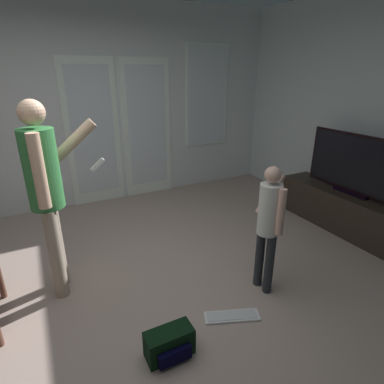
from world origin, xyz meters
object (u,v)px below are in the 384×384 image
object	(u,v)px
tv_stand	(347,212)
flat_screen_tv	(356,165)
person_adult	(47,186)
person_child	(269,219)
backpack	(170,344)
loose_keyboard	(232,316)

from	to	relation	value
tv_stand	flat_screen_tv	world-z (taller)	flat_screen_tv
person_adult	person_child	world-z (taller)	person_adult
person_child	person_adult	bearing A→B (deg)	153.37
person_child	backpack	bearing A→B (deg)	-164.60
flat_screen_tv	person_child	size ratio (longest dim) A/B	1.08
flat_screen_tv	loose_keyboard	world-z (taller)	flat_screen_tv
backpack	person_child	bearing A→B (deg)	15.40
flat_screen_tv	person_child	bearing A→B (deg)	-165.42
flat_screen_tv	person_adult	size ratio (longest dim) A/B	0.75
person_child	backpack	size ratio (longest dim) A/B	3.46
person_child	backpack	xyz separation A→B (m)	(-1.03, -0.29, -0.58)
flat_screen_tv	loose_keyboard	distance (m)	2.29
tv_stand	backpack	distance (m)	2.73
person_adult	loose_keyboard	world-z (taller)	person_adult
person_child	tv_stand	bearing A→B (deg)	14.44
loose_keyboard	person_child	bearing A→B (deg)	22.17
tv_stand	loose_keyboard	world-z (taller)	tv_stand
tv_stand	person_child	bearing A→B (deg)	-165.56
tv_stand	person_adult	size ratio (longest dim) A/B	1.07
flat_screen_tv	person_adult	xyz separation A→B (m)	(-3.20, 0.39, 0.16)
tv_stand	person_child	distance (m)	1.71
person_child	backpack	distance (m)	1.22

